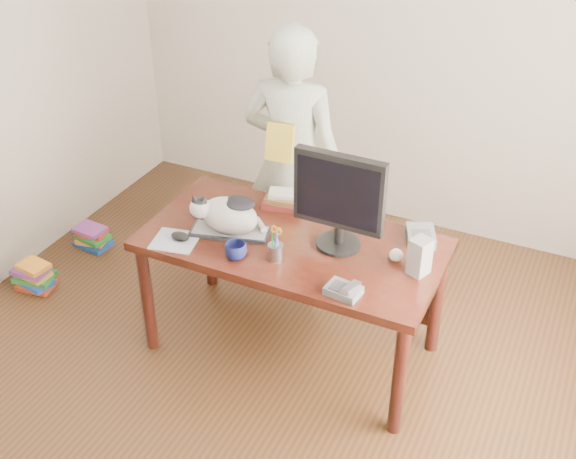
{
  "coord_description": "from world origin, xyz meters",
  "views": [
    {
      "loc": [
        1.35,
        -2.28,
        2.89
      ],
      "look_at": [
        0.0,
        0.55,
        0.85
      ],
      "focal_mm": 45.0,
      "sensor_mm": 36.0,
      "label": 1
    }
  ],
  "objects_px": {
    "speaker": "(420,256)",
    "book_pile_a": "(34,276)",
    "mouse": "(180,236)",
    "pen_cup": "(276,250)",
    "desk": "(298,256)",
    "calculator": "(421,236)",
    "monitor": "(339,197)",
    "coffee_mug": "(236,251)",
    "person": "(292,161)",
    "book_pile_b": "(92,237)",
    "keyboard": "(230,232)",
    "cat": "(227,214)",
    "baseball": "(396,255)",
    "phone": "(344,290)",
    "book_stack": "(284,200)"
  },
  "relations": [
    {
      "from": "speaker",
      "to": "book_pile_a",
      "type": "bearing_deg",
      "value": -154.81
    },
    {
      "from": "mouse",
      "to": "pen_cup",
      "type": "bearing_deg",
      "value": -5.22
    },
    {
      "from": "desk",
      "to": "calculator",
      "type": "distance_m",
      "value": 0.68
    },
    {
      "from": "mouse",
      "to": "book_pile_a",
      "type": "distance_m",
      "value": 1.39
    },
    {
      "from": "mouse",
      "to": "monitor",
      "type": "bearing_deg",
      "value": 9.1
    },
    {
      "from": "mouse",
      "to": "desk",
      "type": "bearing_deg",
      "value": 19.68
    },
    {
      "from": "monitor",
      "to": "coffee_mug",
      "type": "distance_m",
      "value": 0.59
    },
    {
      "from": "person",
      "to": "book_pile_b",
      "type": "distance_m",
      "value": 1.64
    },
    {
      "from": "mouse",
      "to": "book_pile_b",
      "type": "distance_m",
      "value": 1.5
    },
    {
      "from": "keyboard",
      "to": "speaker",
      "type": "relative_size",
      "value": 2.31
    },
    {
      "from": "book_pile_b",
      "to": "monitor",
      "type": "bearing_deg",
      "value": -8.85
    },
    {
      "from": "speaker",
      "to": "pen_cup",
      "type": "bearing_deg",
      "value": -143.59
    },
    {
      "from": "person",
      "to": "book_pile_b",
      "type": "xyz_separation_m",
      "value": [
        -1.42,
        -0.3,
        -0.78
      ]
    },
    {
      "from": "cat",
      "to": "keyboard",
      "type": "bearing_deg",
      "value": 8.36
    },
    {
      "from": "mouse",
      "to": "person",
      "type": "height_order",
      "value": "person"
    },
    {
      "from": "person",
      "to": "speaker",
      "type": "bearing_deg",
      "value": 140.89
    },
    {
      "from": "coffee_mug",
      "to": "person",
      "type": "relative_size",
      "value": 0.07
    },
    {
      "from": "keyboard",
      "to": "speaker",
      "type": "xyz_separation_m",
      "value": [
        1.02,
        0.09,
        0.09
      ]
    },
    {
      "from": "person",
      "to": "baseball",
      "type": "bearing_deg",
      "value": 139.28
    },
    {
      "from": "cat",
      "to": "speaker",
      "type": "relative_size",
      "value": 2.1
    },
    {
      "from": "coffee_mug",
      "to": "baseball",
      "type": "relative_size",
      "value": 1.66
    },
    {
      "from": "cat",
      "to": "mouse",
      "type": "bearing_deg",
      "value": -154.85
    },
    {
      "from": "mouse",
      "to": "speaker",
      "type": "bearing_deg",
      "value": 0.3
    },
    {
      "from": "calculator",
      "to": "keyboard",
      "type": "bearing_deg",
      "value": -179.8
    },
    {
      "from": "phone",
      "to": "cat",
      "type": "bearing_deg",
      "value": 170.53
    },
    {
      "from": "keyboard",
      "to": "book_pile_a",
      "type": "bearing_deg",
      "value": 169.94
    },
    {
      "from": "book_pile_b",
      "to": "pen_cup",
      "type": "bearing_deg",
      "value": -17.45
    },
    {
      "from": "baseball",
      "to": "book_pile_b",
      "type": "bearing_deg",
      "value": 172.76
    },
    {
      "from": "coffee_mug",
      "to": "cat",
      "type": "bearing_deg",
      "value": 129.65
    },
    {
      "from": "desk",
      "to": "speaker",
      "type": "xyz_separation_m",
      "value": [
        0.69,
        -0.07,
        0.25
      ]
    },
    {
      "from": "cat",
      "to": "desk",
      "type": "bearing_deg",
      "value": 10.74
    },
    {
      "from": "monitor",
      "to": "desk",
      "type": "bearing_deg",
      "value": 172.7
    },
    {
      "from": "monitor",
      "to": "person",
      "type": "xyz_separation_m",
      "value": [
        -0.54,
        0.61,
        -0.2
      ]
    },
    {
      "from": "desk",
      "to": "book_stack",
      "type": "bearing_deg",
      "value": 130.22
    },
    {
      "from": "monitor",
      "to": "pen_cup",
      "type": "height_order",
      "value": "monitor"
    },
    {
      "from": "cat",
      "to": "mouse",
      "type": "relative_size",
      "value": 3.52
    },
    {
      "from": "desk",
      "to": "speaker",
      "type": "relative_size",
      "value": 8.14
    },
    {
      "from": "pen_cup",
      "to": "calculator",
      "type": "distance_m",
      "value": 0.79
    },
    {
      "from": "monitor",
      "to": "book_stack",
      "type": "height_order",
      "value": "monitor"
    },
    {
      "from": "book_stack",
      "to": "person",
      "type": "relative_size",
      "value": 0.16
    },
    {
      "from": "phone",
      "to": "calculator",
      "type": "bearing_deg",
      "value": 78.89
    },
    {
      "from": "keyboard",
      "to": "book_pile_b",
      "type": "xyz_separation_m",
      "value": [
        -1.39,
        0.43,
        -0.69
      ]
    },
    {
      "from": "book_stack",
      "to": "speaker",
      "type": "bearing_deg",
      "value": -30.43
    },
    {
      "from": "desk",
      "to": "calculator",
      "type": "relative_size",
      "value": 6.83
    },
    {
      "from": "coffee_mug",
      "to": "book_pile_b",
      "type": "relative_size",
      "value": 0.44
    },
    {
      "from": "coffee_mug",
      "to": "book_stack",
      "type": "bearing_deg",
      "value": 90.31
    },
    {
      "from": "speaker",
      "to": "calculator",
      "type": "bearing_deg",
      "value": 124.45
    },
    {
      "from": "mouse",
      "to": "book_stack",
      "type": "distance_m",
      "value": 0.66
    },
    {
      "from": "baseball",
      "to": "keyboard",
      "type": "bearing_deg",
      "value": -170.91
    },
    {
      "from": "keyboard",
      "to": "pen_cup",
      "type": "bearing_deg",
      "value": -33.31
    }
  ]
}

